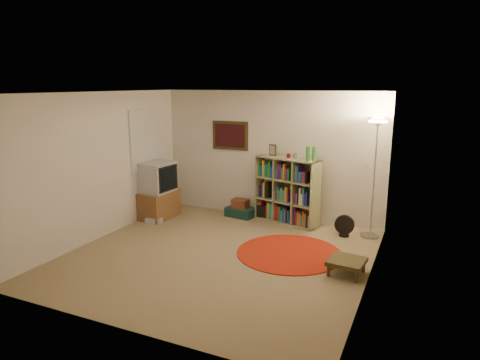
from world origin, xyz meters
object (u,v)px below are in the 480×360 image
at_px(bookshelf, 286,191).
at_px(floor_fan, 344,226).
at_px(side_table, 347,262).
at_px(tv_stand, 158,191).
at_px(floor_lamp, 377,139).
at_px(suitcase, 241,212).

xyz_separation_m(bookshelf, floor_fan, (1.18, -0.33, -0.42)).
relative_size(floor_fan, side_table, 0.73).
relative_size(tv_stand, side_table, 2.12).
distance_m(bookshelf, side_table, 2.43).
xyz_separation_m(floor_fan, side_table, (0.32, -1.53, -0.01)).
distance_m(floor_lamp, suitcase, 3.04).
bearing_deg(floor_fan, suitcase, 166.00).
height_order(bookshelf, suitcase, bookshelf).
bearing_deg(bookshelf, side_table, -35.01).
height_order(floor_lamp, floor_fan, floor_lamp).
bearing_deg(bookshelf, floor_fan, 0.52).
bearing_deg(floor_lamp, suitcase, 176.84).
height_order(bookshelf, floor_fan, bookshelf).
height_order(bookshelf, floor_lamp, floor_lamp).
xyz_separation_m(floor_fan, tv_stand, (-3.60, -0.42, 0.35)).
bearing_deg(side_table, floor_lamp, 86.72).
height_order(floor_fan, suitcase, floor_fan).
height_order(floor_fan, tv_stand, tv_stand).
bearing_deg(floor_lamp, floor_fan, -157.62).
relative_size(tv_stand, suitcase, 1.85).
xyz_separation_m(floor_lamp, side_table, (-0.10, -1.71, -1.55)).
bearing_deg(floor_lamp, side_table, -93.28).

